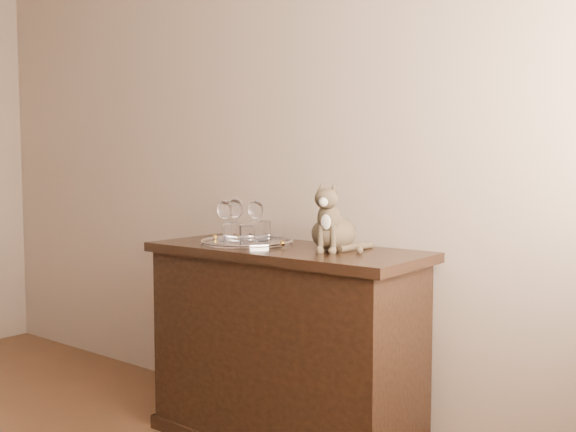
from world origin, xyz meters
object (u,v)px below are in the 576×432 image
object	(u,v)px
wine_glass_a	(236,219)
tumbler_c	(260,232)
cat	(334,216)
tumbler_a	(246,235)
wine_glass_b	(256,220)
wine_glass_c	(225,220)
sideboard	(285,347)
tumbler_b	(233,234)
tray	(247,243)

from	to	relation	value
wine_glass_a	tumbler_c	bearing A→B (deg)	-17.23
cat	tumbler_c	bearing A→B (deg)	175.01
wine_glass_a	tumbler_a	size ratio (longest dim) A/B	2.27
wine_glass_b	wine_glass_c	size ratio (longest dim) A/B	0.99
sideboard	tumbler_a	distance (m)	0.50
tumbler_b	tumbler_c	world-z (taller)	tumbler_c
cat	wine_glass_b	bearing A→B (deg)	160.94
tray	tumbler_b	size ratio (longest dim) A/B	4.34
tumbler_b	wine_glass_c	bearing A→B (deg)	144.21
wine_glass_a	wine_glass_b	distance (m)	0.10
tumbler_b	cat	world-z (taller)	cat
tumbler_b	cat	xyz separation A→B (m)	(0.39, 0.18, 0.08)
wine_glass_c	tumbler_b	xyz separation A→B (m)	(0.14, -0.10, -0.04)
sideboard	cat	bearing A→B (deg)	11.69
sideboard	wine_glass_c	distance (m)	0.61
wine_glass_b	tumbler_b	distance (m)	0.20
sideboard	wine_glass_a	xyz separation A→B (m)	(-0.31, 0.03, 0.52)
sideboard	wine_glass_b	xyz separation A→B (m)	(-0.21, 0.06, 0.52)
tumbler_a	tumbler_c	world-z (taller)	tumbler_c
cat	wine_glass_a	bearing A→B (deg)	163.67
wine_glass_a	wine_glass_c	xyz separation A→B (m)	(-0.01, -0.06, -0.00)
sideboard	tumbler_a	world-z (taller)	tumbler_a
wine_glass_a	wine_glass_c	bearing A→B (deg)	-96.18
sideboard	tumbler_c	size ratio (longest dim) A/B	12.31
tumbler_a	tumbler_b	world-z (taller)	tumbler_b
sideboard	tray	size ratio (longest dim) A/B	3.00
wine_glass_a	wine_glass_c	size ratio (longest dim) A/B	1.01
wine_glass_b	cat	size ratio (longest dim) A/B	0.66
wine_glass_c	tumbler_c	world-z (taller)	wine_glass_c
tumbler_c	cat	xyz separation A→B (m)	(0.33, 0.07, 0.08)
cat	wine_glass_c	bearing A→B (deg)	170.38
sideboard	wine_glass_a	bearing A→B (deg)	173.81
tray	wine_glass_a	bearing A→B (deg)	155.66
tray	tumbler_b	bearing A→B (deg)	-79.80
cat	tray	bearing A→B (deg)	171.34
tumbler_b	tumbler_c	distance (m)	0.12
wine_glass_a	tumbler_b	xyz separation A→B (m)	(0.14, -0.17, -0.05)
wine_glass_c	tray	bearing A→B (deg)	4.77
tray	tumbler_a	xyz separation A→B (m)	(0.06, -0.07, 0.04)
wine_glass_b	tumbler_a	bearing A→B (deg)	-62.47
wine_glass_a	tumbler_a	bearing A→B (deg)	-35.55
tray	wine_glass_c	world-z (taller)	wine_glass_c
tray	tumbler_c	world-z (taller)	tumbler_c
wine_glass_a	cat	world-z (taller)	cat
tray	cat	size ratio (longest dim) A/B	1.46
tumbler_c	tumbler_a	bearing A→B (deg)	-107.54
tumbler_a	tumbler_c	size ratio (longest dim) A/B	0.83
tray	cat	distance (m)	0.43
tray	wine_glass_c	size ratio (longest dim) A/B	2.20
wine_glass_a	tumbler_c	size ratio (longest dim) A/B	1.89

